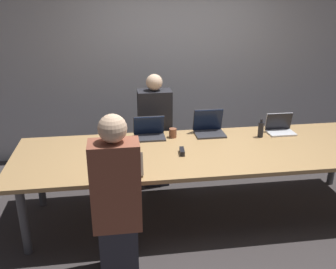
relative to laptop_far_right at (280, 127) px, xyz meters
The scene contains 12 objects.
ground_plane 1.34m from the laptop_far_right, 159.32° to the right, with size 24.00×24.00×0.00m, color #383333.
curtain_wall 1.80m from the laptop_far_right, 125.22° to the left, with size 12.00×0.06×2.80m.
conference_table 1.06m from the laptop_far_right, 159.32° to the right, with size 3.90×1.21×0.76m.
laptop_far_right is the anchor object (origin of this frame).
bottle_far_right 0.30m from the laptop_far_right, 159.06° to the right, with size 0.06×0.06×0.21m.
laptop_far_center 0.83m from the laptop_far_right, behind, with size 0.34×0.28×0.28m.
laptop_near_left 2.00m from the laptop_far_right, 155.35° to the right, with size 0.31×0.22×0.22m.
person_near_left 2.23m from the laptop_far_right, 148.80° to the right, with size 0.40×0.24×1.43m.
laptop_far_midleft 1.51m from the laptop_far_right, behind, with size 0.35×0.24×0.24m.
person_far_midleft 1.48m from the laptop_far_right, 163.98° to the left, with size 0.40×0.24×1.40m.
cup_far_midleft 1.25m from the laptop_far_right, behind, with size 0.08×0.08×0.10m.
stapler 1.31m from the laptop_far_right, 160.30° to the right, with size 0.06×0.15×0.05m.
Camera 1 is at (-0.89, -3.48, 2.29)m, focal length 40.00 mm.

